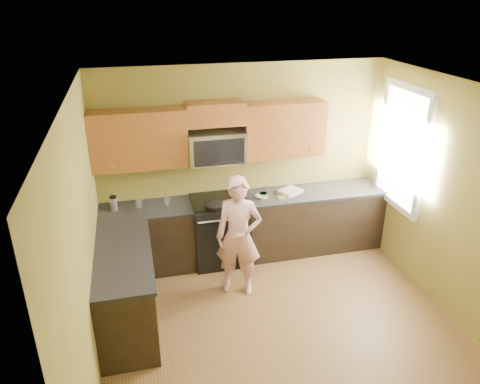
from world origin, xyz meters
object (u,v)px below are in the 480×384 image
object	(u,v)px
microwave	(217,162)
woman	(239,237)
frying_pan	(215,208)
butter_tub	(263,198)
travel_mug	(114,210)
stove	(220,230)

from	to	relation	value
microwave	woman	distance (m)	1.11
microwave	frying_pan	distance (m)	0.64
woman	frying_pan	xyz separation A→B (m)	(-0.19, 0.50, 0.17)
woman	frying_pan	distance (m)	0.57
butter_tub	travel_mug	size ratio (longest dim) A/B	0.61
butter_tub	travel_mug	bearing A→B (deg)	177.58
stove	butter_tub	distance (m)	0.76
woman	travel_mug	size ratio (longest dim) A/B	7.83
travel_mug	frying_pan	bearing A→B (deg)	-13.71
frying_pan	butter_tub	bearing A→B (deg)	20.83
stove	butter_tub	xyz separation A→B (m)	(0.62, -0.03, 0.45)
butter_tub	microwave	bearing A→B (deg)	166.21
woman	butter_tub	xyz separation A→B (m)	(0.53, 0.73, 0.14)
butter_tub	travel_mug	distance (m)	2.00
woman	butter_tub	size ratio (longest dim) A/B	12.91
stove	frying_pan	distance (m)	0.55
stove	microwave	bearing A→B (deg)	90.00
stove	butter_tub	size ratio (longest dim) A/B	7.90
stove	woman	world-z (taller)	woman
stove	travel_mug	xyz separation A→B (m)	(-1.39, 0.06, 0.45)
stove	microwave	xyz separation A→B (m)	(0.00, 0.12, 0.97)
microwave	woman	size ratio (longest dim) A/B	0.49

